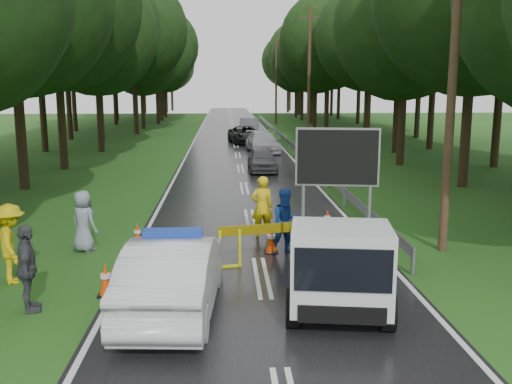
{
  "coord_description": "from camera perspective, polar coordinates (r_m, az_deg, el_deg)",
  "views": [
    {
      "loc": [
        -0.87,
        -13.08,
        4.58
      ],
      "look_at": [
        0.1,
        4.25,
        1.3
      ],
      "focal_mm": 40.0,
      "sensor_mm": 36.0,
      "label": 1
    }
  ],
  "objects": [
    {
      "name": "queue_car_third",
      "position": [
        45.13,
        -1.06,
        5.75
      ],
      "size": [
        2.93,
        5.19,
        1.37
      ],
      "primitive_type": "imported",
      "rotation": [
        0.0,
        0.0,
        0.14
      ],
      "color": "black",
      "rests_on": "ground"
    },
    {
      "name": "barrier",
      "position": [
        14.62,
        1.22,
        -4.2
      ],
      "size": [
        2.58,
        0.64,
        1.09
      ],
      "rotation": [
        0.0,
        0.0,
        0.22
      ],
      "color": "#E6E90C",
      "rests_on": "ground"
    },
    {
      "name": "cone_left_mid",
      "position": [
        16.83,
        -11.77,
        -4.15
      ],
      "size": [
        0.32,
        0.32,
        0.68
      ],
      "color": "black",
      "rests_on": "ground"
    },
    {
      "name": "officer",
      "position": [
        17.23,
        0.62,
        -1.49
      ],
      "size": [
        0.75,
        0.55,
        1.89
      ],
      "primitive_type": "imported",
      "rotation": [
        0.0,
        0.0,
        3.3
      ],
      "color": "yellow",
      "rests_on": "ground"
    },
    {
      "name": "cone_near_left",
      "position": [
        13.07,
        -14.8,
        -8.47
      ],
      "size": [
        0.36,
        0.36,
        0.77
      ],
      "color": "black",
      "rests_on": "ground"
    },
    {
      "name": "road",
      "position": [
        43.33,
        -2.02,
        4.64
      ],
      "size": [
        7.0,
        140.0,
        0.02
      ],
      "primitive_type": "cube",
      "color": "black",
      "rests_on": "ground"
    },
    {
      "name": "cone_far",
      "position": [
        17.16,
        3.78,
        -3.56
      ],
      "size": [
        0.35,
        0.35,
        0.74
      ],
      "color": "black",
      "rests_on": "ground"
    },
    {
      "name": "guardrail",
      "position": [
        43.18,
        2.92,
        5.33
      ],
      "size": [
        0.12,
        60.06,
        0.7
      ],
      "color": "gray",
      "rests_on": "ground"
    },
    {
      "name": "civilian",
      "position": [
        15.52,
        3.07,
        -3.01
      ],
      "size": [
        1.01,
        0.86,
        1.81
      ],
      "primitive_type": "imported",
      "rotation": [
        0.0,
        0.0,
        0.22
      ],
      "color": "#1A46A9",
      "rests_on": "ground"
    },
    {
      "name": "cone_center",
      "position": [
        15.71,
        1.54,
        -4.77
      ],
      "size": [
        0.38,
        0.38,
        0.81
      ],
      "color": "black",
      "rests_on": "ground"
    },
    {
      "name": "ground",
      "position": [
        13.89,
        0.58,
        -8.55
      ],
      "size": [
        160.0,
        160.0,
        0.0
      ],
      "primitive_type": "plane",
      "color": "#1A4814",
      "rests_on": "ground"
    },
    {
      "name": "queue_car_first",
      "position": [
        30.48,
        0.63,
        3.27
      ],
      "size": [
        1.52,
        3.75,
        1.28
      ],
      "primitive_type": "imported",
      "rotation": [
        0.0,
        0.0,
        0.0
      ],
      "color": "#3C3F43",
      "rests_on": "ground"
    },
    {
      "name": "queue_car_second",
      "position": [
        39.21,
        0.66,
        5.02
      ],
      "size": [
        2.41,
        4.96,
        1.39
      ],
      "primitive_type": "imported",
      "rotation": [
        0.0,
        0.0,
        0.1
      ],
      "color": "#A2A4AA",
      "rests_on": "ground"
    },
    {
      "name": "cone_right",
      "position": [
        18.38,
        7.15,
        -2.75
      ],
      "size": [
        0.32,
        0.32,
        0.68
      ],
      "color": "black",
      "rests_on": "ground"
    },
    {
      "name": "bystander_mid",
      "position": [
        12.52,
        -21.89,
        -7.14
      ],
      "size": [
        0.73,
        1.15,
        1.82
      ],
      "primitive_type": "imported",
      "rotation": [
        0.0,
        0.0,
        1.85
      ],
      "color": "#3E4146",
      "rests_on": "ground"
    },
    {
      "name": "bystander_right",
      "position": [
        16.5,
        -16.87,
        -2.81
      ],
      "size": [
        1.0,
        0.93,
        1.72
      ],
      "primitive_type": "imported",
      "rotation": [
        0.0,
        0.0,
        2.54
      ],
      "color": "gray",
      "rests_on": "ground"
    },
    {
      "name": "work_truck",
      "position": [
        12.13,
        8.16,
        -6.7
      ],
      "size": [
        2.61,
        4.74,
        3.6
      ],
      "rotation": [
        0.0,
        0.0,
        -0.15
      ],
      "color": "gray",
      "rests_on": "ground"
    },
    {
      "name": "bystander_left",
      "position": [
        14.47,
        -23.3,
        -4.77
      ],
      "size": [
        1.14,
        1.4,
        1.88
      ],
      "primitive_type": "imported",
      "rotation": [
        0.0,
        0.0,
        2.0
      ],
      "color": "gold",
      "rests_on": "ground"
    },
    {
      "name": "utility_pole_near",
      "position": [
        16.27,
        19.14,
        11.83
      ],
      "size": [
        1.4,
        0.24,
        10.0
      ],
      "color": "#3F2A1D",
      "rests_on": "ground"
    },
    {
      "name": "police_sedan",
      "position": [
        11.79,
        -8.2,
        -8.16
      ],
      "size": [
        1.98,
        4.88,
        1.73
      ],
      "rotation": [
        0.0,
        0.0,
        3.07
      ],
      "color": "silver",
      "rests_on": "ground"
    },
    {
      "name": "queue_car_fourth",
      "position": [
        51.12,
        -0.67,
        6.47
      ],
      "size": [
        2.02,
        4.99,
        1.61
      ],
      "primitive_type": "imported",
      "rotation": [
        0.0,
        0.0,
        -0.07
      ],
      "color": "#46494F",
      "rests_on": "ground"
    },
    {
      "name": "utility_pole_far",
      "position": [
        67.36,
        2.03,
        11.11
      ],
      "size": [
        1.4,
        0.24,
        10.0
      ],
      "color": "#3F2A1D",
      "rests_on": "ground"
    },
    {
      "name": "utility_pole_mid",
      "position": [
        41.53,
        5.32,
        11.33
      ],
      "size": [
        1.4,
        0.24,
        10.0
      ],
      "color": "#3F2A1D",
      "rests_on": "ground"
    }
  ]
}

